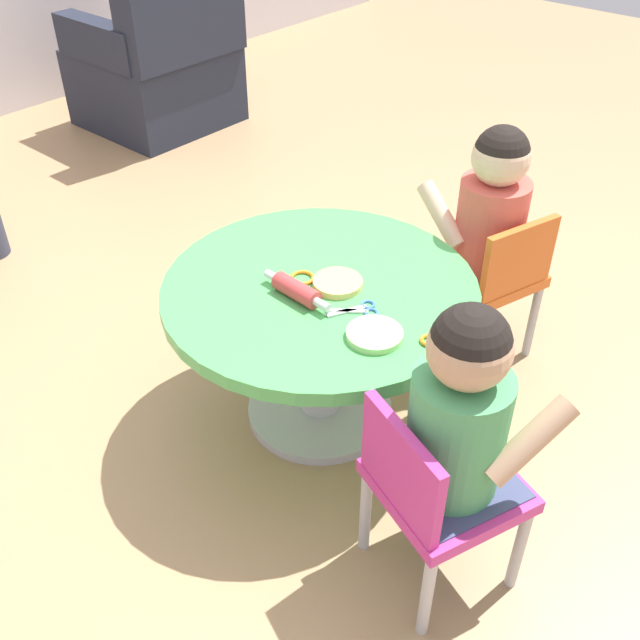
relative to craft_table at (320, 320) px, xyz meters
The scene contains 13 objects.
ground_plane 0.36m from the craft_table, ahead, with size 10.00×10.00×0.00m, color tan.
craft_table is the anchor object (origin of this frame).
child_chair_left 0.61m from the craft_table, 113.96° to the right, with size 0.39×0.39×0.54m.
seated_child_left 0.63m from the craft_table, 110.21° to the right, with size 0.42×0.37×0.51m.
child_chair_right 0.61m from the craft_table, 20.26° to the right, with size 0.37×0.37×0.54m.
seated_child_right 0.63m from the craft_table, 16.52° to the right, with size 0.36×0.41×0.51m.
armchair_dark 2.44m from the craft_table, 61.78° to the left, with size 0.72×0.72×0.85m.
rolling_pin 0.17m from the craft_table, behind, with size 0.06×0.23×0.05m.
craft_scissors 0.20m from the craft_table, 97.74° to the right, with size 0.14×0.13×0.01m.
playdough_blob_0 0.13m from the craft_table, 53.63° to the right, with size 0.13×0.13×0.02m, color #F2CC72.
playdough_blob_1 0.29m from the craft_table, 108.24° to the right, with size 0.14×0.14×0.02m, color #B2E58C.
cookie_cutter_0 0.38m from the craft_table, 91.47° to the right, with size 0.05×0.05×0.01m, color orange.
cookie_cutter_1 0.13m from the craft_table, 101.97° to the left, with size 0.07×0.07×0.01m, color orange.
Camera 1 is at (-1.21, -1.06, 1.58)m, focal length 40.78 mm.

